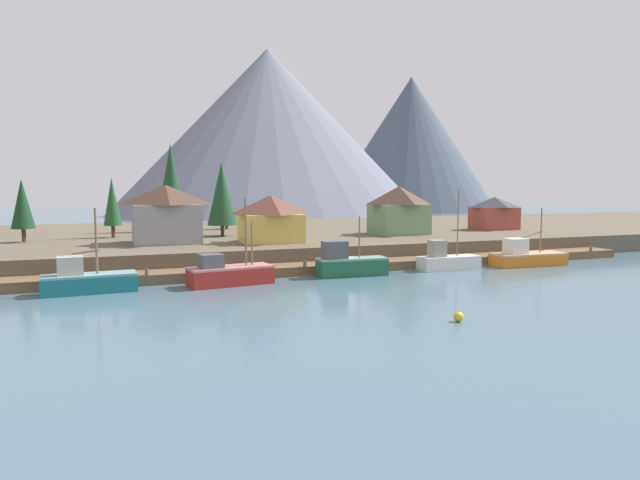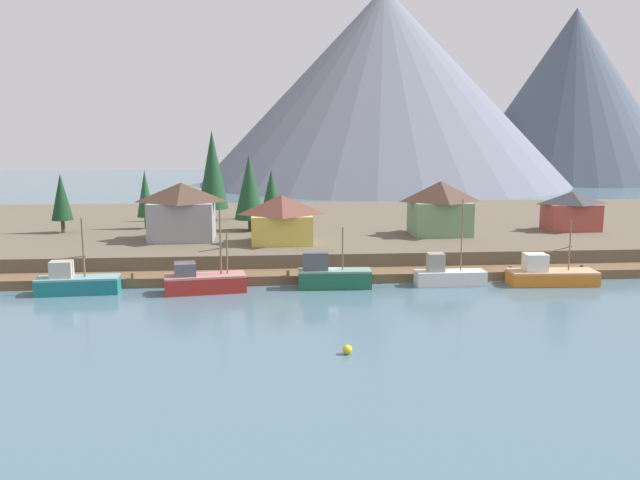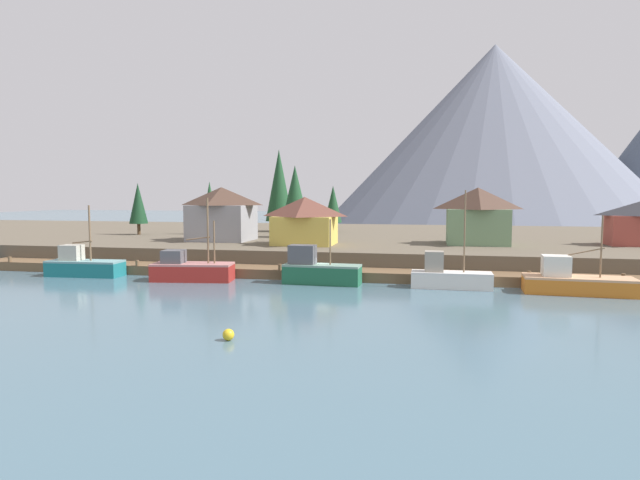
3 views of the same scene
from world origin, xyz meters
TOP-DOWN VIEW (x-y plane):
  - ground_plane at (0.00, 20.00)m, footprint 400.00×400.00m
  - dock at (0.00, 1.99)m, footprint 80.00×4.00m
  - shoreline_bank at (0.00, 32.00)m, footprint 400.00×56.00m
  - mountain_west_peak at (30.76, 138.06)m, footprint 111.73×111.73m
  - mountain_central_peak at (96.04, 149.78)m, footprint 71.38×71.38m
  - fishing_boat_teal at (-25.18, -1.71)m, footprint 8.06×3.13m
  - fishing_boat_red at (-12.64, -2.22)m, footprint 8.32×4.05m
  - fishing_boat_green at (0.37, -1.44)m, footprint 7.55×2.68m
  - fishing_boat_white at (12.70, -1.27)m, footprint 7.32×2.32m
  - fishing_boat_orange at (23.43, -1.96)m, footprint 9.26×3.63m
  - house_grey at (-16.62, 15.88)m, footprint 8.28×7.06m
  - house_yellow at (-4.28, 12.28)m, footprint 7.62×6.41m
  - house_red at (35.64, 19.38)m, footprint 7.33×4.80m
  - house_green at (16.62, 17.09)m, footprint 7.73×6.71m
  - conifer_near_left at (-33.26, 23.19)m, footprint 2.81×2.81m
  - conifer_near_right at (-5.09, 36.07)m, footprint 2.94×2.94m
  - conifer_mid_left at (-22.74, 26.13)m, footprint 2.42×2.42m
  - conifer_mid_right at (-8.29, 23.10)m, footprint 4.16×4.16m
  - conifer_back_left at (-13.99, 34.58)m, footprint 4.57×4.57m
  - channel_buoy at (-0.66, -22.46)m, footprint 0.70×0.70m

SIDE VIEW (x-z plane):
  - ground_plane at x=0.00m, z-range -1.00..0.00m
  - channel_buoy at x=-0.66m, z-range 0.00..0.70m
  - dock at x=0.00m, z-range -0.30..1.30m
  - fishing_boat_orange at x=23.43m, z-range -2.40..4.47m
  - fishing_boat_white at x=12.70m, z-range -3.48..5.58m
  - fishing_boat_teal at x=-25.18m, z-range -2.68..4.86m
  - fishing_boat_red at x=-12.64m, z-range -3.07..5.27m
  - shoreline_bank at x=0.00m, z-range 0.00..2.50m
  - fishing_boat_green at x=0.37m, z-range -1.85..4.46m
  - house_red at x=35.64m, z-range 2.56..7.89m
  - house_yellow at x=-4.28m, z-range 2.57..8.46m
  - house_green at x=16.62m, z-range 2.58..9.63m
  - house_grey at x=-16.62m, z-range 2.58..9.75m
  - conifer_near_right at x=-5.09m, z-range 3.24..10.92m
  - conifer_near_left at x=-33.26m, z-range 3.33..11.28m
  - conifer_mid_left at x=-22.74m, z-range 3.29..11.49m
  - conifer_mid_right at x=-8.29m, z-range 3.27..13.65m
  - conifer_back_left at x=-13.99m, z-range 3.37..17.04m
  - mountain_central_peak at x=96.04m, z-range 0.00..55.40m
  - mountain_west_peak at x=30.76m, z-range 0.00..58.36m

